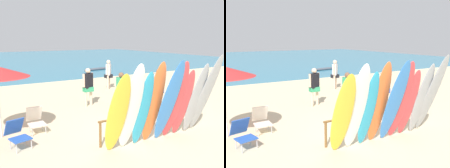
{
  "view_description": "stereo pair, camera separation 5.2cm",
  "coord_description": "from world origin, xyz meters",
  "views": [
    {
      "loc": [
        -4.75,
        -5.69,
        2.98
      ],
      "look_at": [
        0.0,
        2.3,
        1.25
      ],
      "focal_mm": 39.78,
      "sensor_mm": 36.0,
      "label": 1
    },
    {
      "loc": [
        -4.7,
        -5.71,
        2.98
      ],
      "look_at": [
        0.0,
        2.3,
        1.25
      ],
      "focal_mm": 39.78,
      "sensor_mm": 36.0,
      "label": 2
    }
  ],
  "objects": [
    {
      "name": "beachgoer_strolling",
      "position": [
        2.26,
        2.23,
        0.97
      ],
      "size": [
        0.44,
        0.64,
        1.69
      ],
      "rotation": [
        0.0,
        0.0,
        4.66
      ],
      "color": "brown",
      "rests_on": "ground"
    },
    {
      "name": "surfboard_grey_7",
      "position": [
        1.22,
        -0.66,
        1.14
      ],
      "size": [
        0.55,
        0.78,
        2.27
      ],
      "primitive_type": "ellipsoid",
      "rotation": [
        0.3,
        0.0,
        0.03
      ],
      "color": "#999EA3",
      "rests_on": "ground"
    },
    {
      "name": "surfboard_white_1",
      "position": [
        -1.18,
        -0.66,
        1.2
      ],
      "size": [
        0.58,
        0.84,
        2.4
      ],
      "primitive_type": "ellipsoid",
      "rotation": [
        0.31,
        0.0,
        0.01
      ],
      "color": "white",
      "rests_on": "ground"
    },
    {
      "name": "beachgoer_near_rack",
      "position": [
        2.44,
        6.81,
        0.99
      ],
      "size": [
        0.47,
        0.5,
        1.72
      ],
      "rotation": [
        0.0,
        0.0,
        3.97
      ],
      "color": "beige",
      "rests_on": "ground"
    },
    {
      "name": "beachgoer_midbeach",
      "position": [
        -0.19,
        4.03,
        0.97
      ],
      "size": [
        0.6,
        0.37,
        1.69
      ],
      "rotation": [
        0.0,
        0.0,
        3.54
      ],
      "color": "beige",
      "rests_on": "ground"
    },
    {
      "name": "surfboard_grey_8",
      "position": [
        1.59,
        -0.72,
        1.27
      ],
      "size": [
        0.59,
        1.04,
        2.53
      ],
      "primitive_type": "ellipsoid",
      "rotation": [
        0.36,
        0.0,
        0.05
      ],
      "color": "#999EA3",
      "rests_on": "ground"
    },
    {
      "name": "surfboard_rack",
      "position": [
        0.0,
        0.0,
        0.61
      ],
      "size": [
        3.6,
        0.07,
        0.77
      ],
      "color": "brown",
      "rests_on": "ground"
    },
    {
      "name": "beach_chair_blue",
      "position": [
        -3.7,
        1.19,
        0.42
      ],
      "size": [
        0.67,
        0.84,
        0.8
      ],
      "rotation": [
        0.0,
        0.0,
        0.26
      ],
      "color": "#B7B7BC",
      "rests_on": "ground"
    },
    {
      "name": "surfboard_yellow_0",
      "position": [
        -1.62,
        -0.69,
        1.1
      ],
      "size": [
        0.58,
        0.87,
        2.2
      ],
      "primitive_type": "ellipsoid",
      "rotation": [
        0.35,
        0.0,
        -0.02
      ],
      "color": "yellow",
      "rests_on": "ground"
    },
    {
      "name": "surfboard_orange_3",
      "position": [
        -0.39,
        -0.6,
        1.2
      ],
      "size": [
        0.55,
        0.8,
        2.4
      ],
      "primitive_type": "ellipsoid",
      "rotation": [
        0.29,
        0.0,
        -0.05
      ],
      "color": "orange",
      "rests_on": "ground"
    },
    {
      "name": "surfboard_red_5",
      "position": [
        0.36,
        -0.66,
        1.19
      ],
      "size": [
        0.6,
        0.84,
        2.38
      ],
      "primitive_type": "ellipsoid",
      "rotation": [
        0.31,
        0.0,
        -0.03
      ],
      "color": "#D13D42",
      "rests_on": "ground"
    },
    {
      "name": "beachgoer_by_water",
      "position": [
        0.68,
        2.71,
        0.92
      ],
      "size": [
        0.42,
        0.6,
        1.6
      ],
      "rotation": [
        0.0,
        0.0,
        1.69
      ],
      "color": "brown",
      "rests_on": "ground"
    },
    {
      "name": "ground",
      "position": [
        0.0,
        14.0,
        0.0
      ],
      "size": [
        60.0,
        60.0,
        0.0
      ],
      "primitive_type": "plane",
      "color": "beige"
    },
    {
      "name": "beach_chair_red",
      "position": [
        -2.97,
        2.11,
        0.43
      ],
      "size": [
        0.51,
        0.7,
        0.81
      ],
      "rotation": [
        0.0,
        0.0,
        0.01
      ],
      "color": "#B7B7BC",
      "rests_on": "ground"
    },
    {
      "name": "ocean_water",
      "position": [
        0.0,
        30.88,
        0.01
      ],
      "size": [
        60.0,
        40.0,
        0.02
      ],
      "primitive_type": "cube",
      "color": "teal",
      "rests_on": "ground"
    },
    {
      "name": "distant_boat",
      "position": [
        5.83,
        14.82,
        0.11
      ],
      "size": [
        3.03,
        0.98,
        0.24
      ],
      "color": "#4C515B",
      "rests_on": "ground"
    },
    {
      "name": "surfboard_blue_4",
      "position": [
        0.01,
        -0.77,
        1.22
      ],
      "size": [
        0.55,
        0.98,
        2.44
      ],
      "primitive_type": "ellipsoid",
      "rotation": [
        0.36,
        0.0,
        0.0
      ],
      "color": "#337AD1",
      "rests_on": "ground"
    },
    {
      "name": "surfboard_teal_2",
      "position": [
        -0.76,
        -0.6,
        1.08
      ],
      "size": [
        0.49,
        0.71,
        2.16
      ],
      "primitive_type": "ellipsoid",
      "rotation": [
        0.29,
        0.0,
        0.02
      ],
      "color": "#289EC6",
      "rests_on": "ground"
    },
    {
      "name": "surfboard_red_6",
      "position": [
        0.75,
        -0.61,
        1.06
      ],
      "size": [
        0.53,
        0.75,
        2.11
      ],
      "primitive_type": "ellipsoid",
      "rotation": [
        0.3,
        0.0,
        -0.05
      ],
      "color": "#D13D42",
      "rests_on": "ground"
    }
  ]
}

